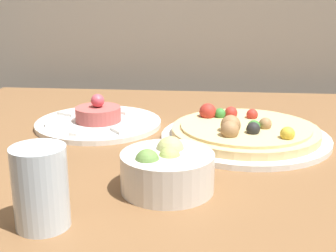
# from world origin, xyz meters

# --- Properties ---
(dining_table) EXTENTS (1.07, 0.85, 0.74)m
(dining_table) POSITION_xyz_m (0.00, 0.42, 0.63)
(dining_table) COLOR brown
(dining_table) RESTS_ON ground_plane
(pizza_plate) EXTENTS (0.31, 0.31, 0.06)m
(pizza_plate) POSITION_xyz_m (0.11, 0.44, 0.76)
(pizza_plate) COLOR white
(pizza_plate) RESTS_ON dining_table
(tartare_plate) EXTENTS (0.25, 0.25, 0.07)m
(tartare_plate) POSITION_xyz_m (-0.18, 0.51, 0.75)
(tartare_plate) COLOR white
(tartare_plate) RESTS_ON dining_table
(small_bowl) EXTENTS (0.13, 0.13, 0.07)m
(small_bowl) POSITION_xyz_m (-0.02, 0.21, 0.77)
(small_bowl) COLOR silver
(small_bowl) RESTS_ON dining_table
(drinking_glass) EXTENTS (0.06, 0.06, 0.10)m
(drinking_glass) POSITION_xyz_m (-0.15, 0.10, 0.79)
(drinking_glass) COLOR silver
(drinking_glass) RESTS_ON dining_table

